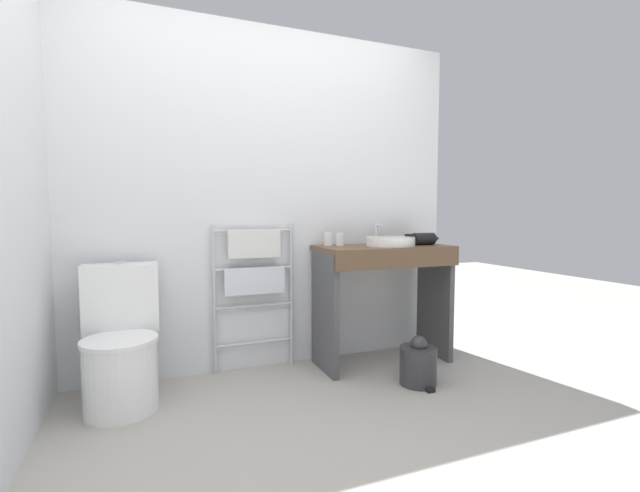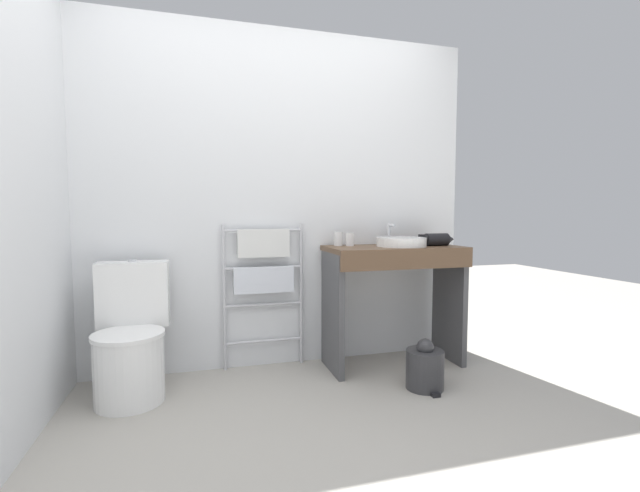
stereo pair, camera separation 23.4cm
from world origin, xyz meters
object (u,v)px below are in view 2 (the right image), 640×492
at_px(toilet, 131,343).
at_px(cup_near_edge, 350,239).
at_px(towel_radiator, 264,271).
at_px(hair_dryer, 437,239).
at_px(cup_near_wall, 338,239).
at_px(trash_bin, 425,368).
at_px(sink_basin, 401,242).

xyz_separation_m(toilet, cup_near_edge, (1.43, 0.19, 0.57)).
distance_m(towel_radiator, hair_dryer, 1.25).
bearing_deg(towel_radiator, toilet, -161.90).
height_order(cup_near_wall, trash_bin, cup_near_wall).
relative_size(hair_dryer, trash_bin, 0.72).
height_order(towel_radiator, trash_bin, towel_radiator).
height_order(sink_basin, trash_bin, sink_basin).
distance_m(towel_radiator, cup_near_wall, 0.57).
bearing_deg(hair_dryer, toilet, -178.55).
bearing_deg(cup_near_wall, hair_dryer, -14.33).
bearing_deg(towel_radiator, cup_near_edge, -7.75).
distance_m(towel_radiator, trash_bin, 1.23).
height_order(sink_basin, cup_near_wall, cup_near_wall).
bearing_deg(trash_bin, cup_near_wall, 121.87).
relative_size(sink_basin, cup_near_wall, 3.51).
relative_size(cup_near_wall, cup_near_edge, 1.07).
xyz_separation_m(toilet, cup_near_wall, (1.36, 0.23, 0.58)).
bearing_deg(hair_dryer, cup_near_edge, 167.45).
relative_size(toilet, sink_basin, 2.29).
distance_m(toilet, towel_radiator, 0.94).
xyz_separation_m(towel_radiator, trash_bin, (0.90, -0.64, -0.55)).
bearing_deg(cup_near_edge, hair_dryer, -12.55).
relative_size(towel_radiator, hair_dryer, 4.49).
bearing_deg(sink_basin, hair_dryer, -0.12).
xyz_separation_m(towel_radiator, cup_near_wall, (0.53, -0.04, 0.22)).
distance_m(towel_radiator, sink_basin, 0.98).
xyz_separation_m(hair_dryer, trash_bin, (-0.32, -0.42, -0.76)).
bearing_deg(cup_near_wall, trash_bin, -58.13).
bearing_deg(toilet, hair_dryer, 1.45).
xyz_separation_m(sink_basin, cup_near_edge, (-0.33, 0.14, 0.01)).
relative_size(toilet, cup_near_edge, 8.62).
bearing_deg(towel_radiator, sink_basin, -13.11).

